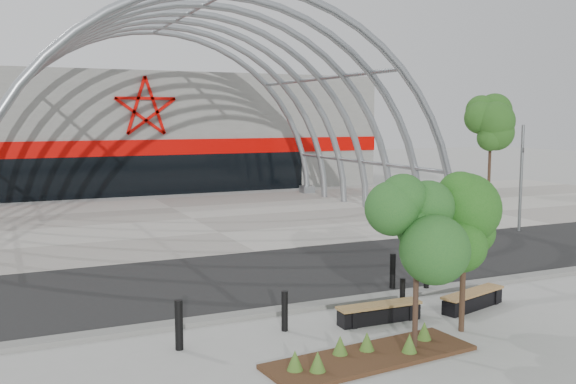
% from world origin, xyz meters
% --- Properties ---
extents(ground, '(140.00, 140.00, 0.00)m').
position_xyz_m(ground, '(0.00, 0.00, 0.00)').
color(ground, '#9E9E99').
rests_on(ground, ground).
extents(road, '(140.00, 7.00, 0.02)m').
position_xyz_m(road, '(0.00, 3.50, 0.01)').
color(road, black).
rests_on(road, ground).
extents(forecourt, '(60.00, 17.00, 0.04)m').
position_xyz_m(forecourt, '(0.00, 15.50, 0.02)').
color(forecourt, gray).
rests_on(forecourt, ground).
extents(kerb, '(60.00, 0.50, 0.12)m').
position_xyz_m(kerb, '(0.00, -0.25, 0.06)').
color(kerb, slate).
rests_on(kerb, ground).
extents(arena_building, '(34.00, 15.24, 8.00)m').
position_xyz_m(arena_building, '(0.00, 33.45, 3.99)').
color(arena_building, slate).
rests_on(arena_building, ground).
extents(vault_canopy, '(20.80, 15.80, 20.36)m').
position_xyz_m(vault_canopy, '(0.00, 15.50, 0.02)').
color(vault_canopy, gray).
rests_on(vault_canopy, ground).
extents(planting_bed, '(4.78, 1.85, 0.49)m').
position_xyz_m(planting_bed, '(-1.76, -3.97, 0.12)').
color(planting_bed, '#321F14').
rests_on(planting_bed, ground).
extents(signal_pole, '(0.19, 0.67, 4.71)m').
position_xyz_m(signal_pole, '(12.31, 6.28, 2.46)').
color(signal_pole, slate).
rests_on(signal_pole, ground).
extents(street_tree_0, '(1.64, 1.64, 3.74)m').
position_xyz_m(street_tree_0, '(-0.55, -3.92, 2.69)').
color(street_tree_0, '#311F18').
rests_on(street_tree_0, ground).
extents(street_tree_1, '(1.67, 1.67, 3.95)m').
position_xyz_m(street_tree_1, '(1.19, -3.35, 2.84)').
color(street_tree_1, '#332015').
rests_on(street_tree_1, ground).
extents(bench_0, '(2.23, 0.53, 0.46)m').
position_xyz_m(bench_0, '(-0.22, -1.97, 0.23)').
color(bench_0, black).
rests_on(bench_0, ground).
extents(bench_1, '(2.27, 1.09, 0.47)m').
position_xyz_m(bench_1, '(2.66, -2.02, 0.23)').
color(bench_1, black).
rests_on(bench_1, ground).
extents(bollard_0, '(0.18, 0.18, 1.11)m').
position_xyz_m(bollard_0, '(-5.23, -1.78, 0.55)').
color(bollard_0, black).
rests_on(bollard_0, ground).
extents(bollard_1, '(0.15, 0.15, 0.97)m').
position_xyz_m(bollard_1, '(-2.62, -1.60, 0.48)').
color(bollard_1, black).
rests_on(bollard_1, ground).
extents(bollard_2, '(0.14, 0.14, 0.89)m').
position_xyz_m(bollard_2, '(0.80, -1.48, 0.44)').
color(bollard_2, black).
rests_on(bollard_2, ground).
extents(bollard_3, '(0.17, 0.17, 1.06)m').
position_xyz_m(bollard_3, '(1.81, 0.50, 0.53)').
color(bollard_3, black).
rests_on(bollard_3, ground).
extents(bollard_4, '(0.15, 0.15, 0.95)m').
position_xyz_m(bollard_4, '(2.52, -0.18, 0.48)').
color(bollard_4, black).
rests_on(bollard_4, ground).
extents(bg_tree_1, '(2.70, 2.70, 5.91)m').
position_xyz_m(bg_tree_1, '(21.00, 18.00, 4.25)').
color(bg_tree_1, black).
rests_on(bg_tree_1, ground).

